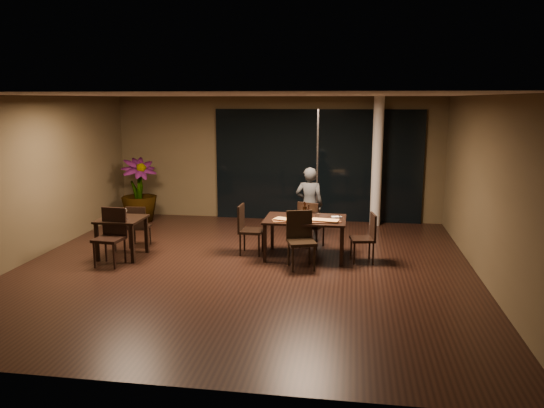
# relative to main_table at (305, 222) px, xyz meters

# --- Properties ---
(ground) EXTENTS (8.00, 8.00, 0.00)m
(ground) POSITION_rel_main_table_xyz_m (-1.00, -0.80, -0.68)
(ground) COLOR black
(ground) RESTS_ON ground
(wall_back) EXTENTS (8.00, 0.10, 3.00)m
(wall_back) POSITION_rel_main_table_xyz_m (-1.00, 3.25, 0.82)
(wall_back) COLOR #453A25
(wall_back) RESTS_ON ground
(wall_front) EXTENTS (8.00, 0.10, 3.00)m
(wall_front) POSITION_rel_main_table_xyz_m (-1.00, -4.85, 0.82)
(wall_front) COLOR #453A25
(wall_front) RESTS_ON ground
(wall_left) EXTENTS (0.10, 8.00, 3.00)m
(wall_left) POSITION_rel_main_table_xyz_m (-5.05, -0.80, 0.82)
(wall_left) COLOR #453A25
(wall_left) RESTS_ON ground
(wall_right) EXTENTS (0.10, 8.00, 3.00)m
(wall_right) POSITION_rel_main_table_xyz_m (3.05, -0.80, 0.82)
(wall_right) COLOR #453A25
(wall_right) RESTS_ON ground
(ceiling) EXTENTS (8.00, 8.00, 0.04)m
(ceiling) POSITION_rel_main_table_xyz_m (-1.00, -0.80, 2.34)
(ceiling) COLOR silver
(ceiling) RESTS_ON wall_back
(window_panel) EXTENTS (5.00, 0.06, 2.70)m
(window_panel) POSITION_rel_main_table_xyz_m (0.00, 3.16, 0.67)
(window_panel) COLOR black
(window_panel) RESTS_ON ground
(column) EXTENTS (0.24, 0.24, 3.00)m
(column) POSITION_rel_main_table_xyz_m (1.40, 2.85, 0.82)
(column) COLOR silver
(column) RESTS_ON ground
(main_table) EXTENTS (1.50, 1.00, 0.75)m
(main_table) POSITION_rel_main_table_xyz_m (0.00, 0.00, 0.00)
(main_table) COLOR black
(main_table) RESTS_ON ground
(side_table) EXTENTS (0.80, 0.80, 0.75)m
(side_table) POSITION_rel_main_table_xyz_m (-3.40, -0.50, -0.05)
(side_table) COLOR black
(side_table) RESTS_ON ground
(chair_main_far) EXTENTS (0.56, 0.56, 0.95)m
(chair_main_far) POSITION_rel_main_table_xyz_m (0.04, 0.62, -0.14)
(chair_main_far) COLOR black
(chair_main_far) RESTS_ON ground
(chair_main_near) EXTENTS (0.58, 0.58, 1.00)m
(chair_main_near) POSITION_rel_main_table_xyz_m (-0.03, -0.61, -0.12)
(chair_main_near) COLOR black
(chair_main_near) RESTS_ON ground
(chair_main_left) EXTENTS (0.45, 0.45, 0.96)m
(chair_main_left) POSITION_rel_main_table_xyz_m (-1.12, 0.06, -0.14)
(chair_main_left) COLOR black
(chair_main_left) RESTS_ON ground
(chair_main_right) EXTENTS (0.48, 0.48, 0.90)m
(chair_main_right) POSITION_rel_main_table_xyz_m (1.14, -0.12, -0.17)
(chair_main_right) COLOR black
(chair_main_right) RESTS_ON ground
(chair_side_far) EXTENTS (0.42, 0.42, 0.85)m
(chair_side_far) POSITION_rel_main_table_xyz_m (-3.36, 0.15, -0.20)
(chair_side_far) COLOR black
(chair_side_far) RESTS_ON ground
(chair_side_near) EXTENTS (0.51, 0.51, 1.02)m
(chair_side_near) POSITION_rel_main_table_xyz_m (-3.40, -0.94, -0.11)
(chair_side_near) COLOR black
(chair_side_near) RESTS_ON ground
(diner) EXTENTS (0.53, 0.35, 1.57)m
(diner) POSITION_rel_main_table_xyz_m (-0.02, 1.15, 0.11)
(diner) COLOR #2C2F31
(diner) RESTS_ON ground
(potted_plant) EXTENTS (1.18, 1.18, 1.54)m
(potted_plant) POSITION_rel_main_table_xyz_m (-4.25, 2.38, 0.09)
(potted_plant) COLOR #24541C
(potted_plant) RESTS_ON ground
(pizza_board_left) EXTENTS (0.59, 0.41, 0.01)m
(pizza_board_left) POSITION_rel_main_table_xyz_m (-0.31, -0.27, 0.08)
(pizza_board_left) COLOR #4E2D19
(pizza_board_left) RESTS_ON main_table
(pizza_board_right) EXTENTS (0.61, 0.41, 0.01)m
(pizza_board_right) POSITION_rel_main_table_xyz_m (0.38, -0.22, 0.08)
(pizza_board_right) COLOR #3F2114
(pizza_board_right) RESTS_ON main_table
(oblong_pizza_left) EXTENTS (0.50, 0.35, 0.02)m
(oblong_pizza_left) POSITION_rel_main_table_xyz_m (-0.31, -0.27, 0.10)
(oblong_pizza_left) COLOR maroon
(oblong_pizza_left) RESTS_ON pizza_board_left
(oblong_pizza_right) EXTENTS (0.49, 0.27, 0.02)m
(oblong_pizza_right) POSITION_rel_main_table_xyz_m (0.38, -0.22, 0.10)
(oblong_pizza_right) COLOR #691B09
(oblong_pizza_right) RESTS_ON pizza_board_right
(round_pizza) EXTENTS (0.32, 0.32, 0.01)m
(round_pizza) POSITION_rel_main_table_xyz_m (-0.14, 0.32, 0.08)
(round_pizza) COLOR #B13713
(round_pizza) RESTS_ON main_table
(bottle_a) EXTENTS (0.07, 0.07, 0.31)m
(bottle_a) POSITION_rel_main_table_xyz_m (-0.02, 0.03, 0.23)
(bottle_a) COLOR black
(bottle_a) RESTS_ON main_table
(bottle_b) EXTENTS (0.06, 0.06, 0.25)m
(bottle_b) POSITION_rel_main_table_xyz_m (0.06, 0.04, 0.20)
(bottle_b) COLOR black
(bottle_b) RESTS_ON main_table
(bottle_c) EXTENTS (0.06, 0.06, 0.28)m
(bottle_c) POSITION_rel_main_table_xyz_m (-0.02, 0.09, 0.22)
(bottle_c) COLOR black
(bottle_c) RESTS_ON main_table
(tumbler_left) EXTENTS (0.08, 0.08, 0.09)m
(tumbler_left) POSITION_rel_main_table_xyz_m (-0.22, 0.12, 0.12)
(tumbler_left) COLOR white
(tumbler_left) RESTS_ON main_table
(tumbler_right) EXTENTS (0.08, 0.08, 0.09)m
(tumbler_right) POSITION_rel_main_table_xyz_m (0.22, 0.08, 0.12)
(tumbler_right) COLOR white
(tumbler_right) RESTS_ON main_table
(napkin_near) EXTENTS (0.20, 0.13, 0.01)m
(napkin_near) POSITION_rel_main_table_xyz_m (0.50, -0.10, 0.08)
(napkin_near) COLOR white
(napkin_near) RESTS_ON main_table
(napkin_far) EXTENTS (0.20, 0.16, 0.01)m
(napkin_far) POSITION_rel_main_table_xyz_m (0.57, 0.18, 0.08)
(napkin_far) COLOR silver
(napkin_far) RESTS_ON main_table
(wine_glass_a) EXTENTS (0.08, 0.08, 0.17)m
(wine_glass_a) POSITION_rel_main_table_xyz_m (-3.53, -0.40, 0.16)
(wine_glass_a) COLOR white
(wine_glass_a) RESTS_ON side_table
(wine_glass_b) EXTENTS (0.09, 0.09, 0.20)m
(wine_glass_b) POSITION_rel_main_table_xyz_m (-3.30, -0.54, 0.17)
(wine_glass_b) COLOR white
(wine_glass_b) RESTS_ON side_table
(side_napkin) EXTENTS (0.21, 0.17, 0.01)m
(side_napkin) POSITION_rel_main_table_xyz_m (-3.31, -0.73, 0.08)
(side_napkin) COLOR silver
(side_napkin) RESTS_ON side_table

